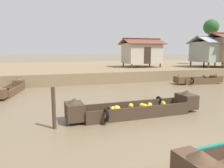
# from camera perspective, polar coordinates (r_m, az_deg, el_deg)

# --- Properties ---
(ground_plane) EXTENTS (300.00, 300.00, 0.00)m
(ground_plane) POSITION_cam_1_polar(r_m,az_deg,el_deg) (13.96, 1.56, -2.90)
(ground_plane) COLOR #726047
(riverbank_strip) EXTENTS (160.00, 20.00, 0.99)m
(riverbank_strip) POSITION_cam_1_polar(r_m,az_deg,el_deg) (27.98, -8.57, 3.85)
(riverbank_strip) COLOR #7F6B4C
(riverbank_strip) RESTS_ON ground
(banana_boat) EXTENTS (6.05, 1.91, 0.98)m
(banana_boat) POSITION_cam_1_polar(r_m,az_deg,el_deg) (9.55, 6.36, -6.38)
(banana_boat) COLOR #3D2D21
(banana_boat) RESTS_ON ground
(cargo_boat_upstream) EXTENTS (1.61, 4.61, 0.86)m
(cargo_boat_upstream) POSITION_cam_1_polar(r_m,az_deg,el_deg) (15.80, -25.36, -1.23)
(cargo_boat_upstream) COLOR brown
(cargo_boat_upstream) RESTS_ON ground
(fishing_skiff_distant) EXTENTS (4.30, 1.58, 0.88)m
(fishing_skiff_distant) POSITION_cam_1_polar(r_m,az_deg,el_deg) (20.14, 21.86, 1.01)
(fishing_skiff_distant) COLOR brown
(fishing_skiff_distant) RESTS_ON ground
(stilt_house_left) EXTENTS (4.60, 3.43, 3.32)m
(stilt_house_left) POSITION_cam_1_polar(r_m,az_deg,el_deg) (25.29, 7.84, 8.22)
(stilt_house_left) COLOR #4C3826
(stilt_house_left) RESTS_ON riverbank_strip
(stilt_house_mid_left) EXTENTS (4.72, 3.80, 3.59)m
(stilt_house_mid_left) POSITION_cam_1_polar(r_m,az_deg,el_deg) (27.63, 25.15, 7.87)
(stilt_house_mid_left) COLOR #4C3826
(stilt_house_mid_left) RESTS_ON riverbank_strip
(stilt_house_mid_right) EXTENTS (3.87, 3.91, 3.90)m
(stilt_house_mid_right) POSITION_cam_1_polar(r_m,az_deg,el_deg) (27.94, 27.58, 8.17)
(stilt_house_mid_right) COLOR #4C3826
(stilt_house_mid_right) RESTS_ON riverbank_strip
(palm_tree_far) EXTENTS (2.05, 2.05, 6.14)m
(palm_tree_far) POSITION_cam_1_polar(r_m,az_deg,el_deg) (33.41, 24.75, 13.42)
(palm_tree_far) COLOR brown
(palm_tree_far) RESTS_ON riverbank_strip
(mooring_post) EXTENTS (0.14, 0.14, 1.54)m
(mooring_post) POSITION_cam_1_polar(r_m,az_deg,el_deg) (8.09, -15.15, -6.18)
(mooring_post) COLOR #423323
(mooring_post) RESTS_ON ground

